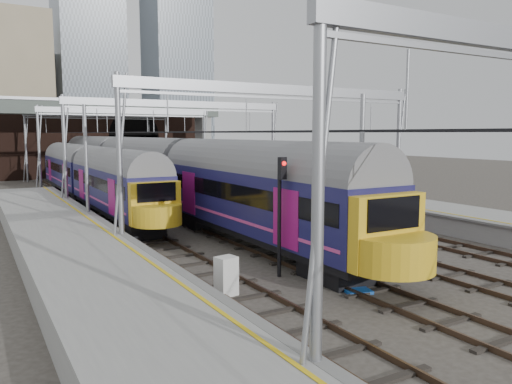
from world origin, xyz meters
TOP-DOWN VIEW (x-y plane):
  - ground at (0.00, 0.00)m, footprint 160.00×160.00m
  - platform_left at (-10.18, 2.50)m, footprint 4.32×55.00m
  - tracks at (0.00, 15.00)m, footprint 14.40×80.00m
  - overhead_line at (0.00, 21.49)m, footprint 16.80×80.00m
  - retaining_wall at (1.40, 51.93)m, footprint 28.00×2.75m
  - overbridge at (0.00, 46.00)m, footprint 28.00×3.00m
  - city_skyline at (2.73, 70.48)m, footprint 37.50×27.50m
  - train_main at (-2.00, 33.14)m, footprint 3.03×69.90m
  - train_second at (-6.00, 24.87)m, footprint 2.61×30.18m
  - signal_near_left at (-3.75, 2.20)m, footprint 0.36×0.46m
  - signal_near_centre at (1.79, 2.86)m, footprint 0.39×0.47m
  - relay_cabinet at (-6.48, 1.30)m, footprint 0.75×0.66m
  - equip_cover_a at (-2.45, -0.74)m, footprint 1.00×0.82m
  - equip_cover_b at (3.17, 11.89)m, footprint 1.06×0.92m
  - equip_cover_c at (4.55, 9.27)m, footprint 0.87×0.67m

SIDE VIEW (x-z plane):
  - ground at x=0.00m, z-range 0.00..0.00m
  - tracks at x=0.00m, z-range -0.09..0.13m
  - equip_cover_c at x=4.55m, z-range 0.00..0.09m
  - equip_cover_a at x=-2.45m, z-range 0.00..0.10m
  - equip_cover_b at x=3.17m, z-range 0.00..0.10m
  - platform_left at x=-10.18m, z-range -0.01..1.11m
  - relay_cabinet at x=-6.48m, z-range 0.00..1.32m
  - train_second at x=-6.00m, z-range 0.09..4.64m
  - train_main at x=-2.00m, z-range 0.06..5.19m
  - signal_near_left at x=-3.75m, z-range 0.62..5.19m
  - signal_near_centre at x=1.79m, z-range 0.64..5.58m
  - retaining_wall at x=1.40m, z-range -0.17..8.83m
  - overhead_line at x=0.00m, z-range 2.57..10.57m
  - overbridge at x=0.00m, z-range 2.64..11.89m
  - city_skyline at x=2.73m, z-range -12.91..47.09m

